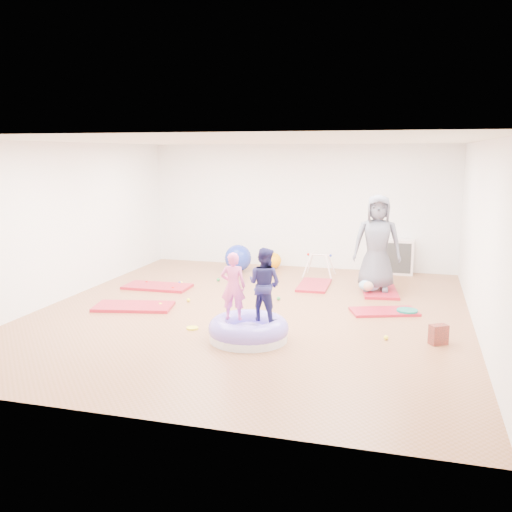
# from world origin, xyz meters

# --- Properties ---
(room) EXTENTS (7.01, 8.01, 2.81)m
(room) POSITION_xyz_m (0.00, 0.00, 1.40)
(room) COLOR #9B6446
(room) RESTS_ON ground
(gym_mat_front_left) EXTENTS (1.42, 0.91, 0.05)m
(gym_mat_front_left) POSITION_xyz_m (-2.01, -0.29, 0.03)
(gym_mat_front_left) COLOR #BE0E39
(gym_mat_front_left) RESTS_ON ground
(gym_mat_mid_left) EXTENTS (1.29, 0.66, 0.05)m
(gym_mat_mid_left) POSITION_xyz_m (-2.25, 1.16, 0.03)
(gym_mat_mid_left) COLOR #BE0E39
(gym_mat_mid_left) RESTS_ON ground
(gym_mat_center_back) EXTENTS (0.61, 1.16, 0.05)m
(gym_mat_center_back) POSITION_xyz_m (0.69, 2.12, 0.02)
(gym_mat_center_back) COLOR #BE0E39
(gym_mat_center_back) RESTS_ON ground
(gym_mat_right) EXTENTS (1.20, 0.87, 0.04)m
(gym_mat_right) POSITION_xyz_m (2.14, 0.56, 0.02)
(gym_mat_right) COLOR #BE0E39
(gym_mat_right) RESTS_ON ground
(gym_mat_rear_right) EXTENTS (0.81, 1.34, 0.05)m
(gym_mat_rear_right) POSITION_xyz_m (1.97, 2.01, 0.03)
(gym_mat_rear_right) COLOR #BE0E39
(gym_mat_rear_right) RESTS_ON ground
(inflatable_cushion) EXTENTS (1.14, 1.14, 0.36)m
(inflatable_cushion) POSITION_xyz_m (0.36, -1.37, 0.14)
(inflatable_cushion) COLOR white
(inflatable_cushion) RESTS_ON ground
(child_pink) EXTENTS (0.38, 0.28, 0.97)m
(child_pink) POSITION_xyz_m (0.13, -1.36, 0.82)
(child_pink) COLOR pink
(child_pink) RESTS_ON inflatable_cushion
(child_navy) EXTENTS (0.60, 0.53, 1.04)m
(child_navy) POSITION_xyz_m (0.56, -1.26, 0.85)
(child_navy) COLOR navy
(child_navy) RESTS_ON inflatable_cushion
(adult_caregiver) EXTENTS (0.93, 0.65, 1.81)m
(adult_caregiver) POSITION_xyz_m (1.89, 1.96, 0.95)
(adult_caregiver) COLOR #565869
(adult_caregiver) RESTS_ON gym_mat_rear_right
(infant) EXTENTS (0.38, 0.39, 0.23)m
(infant) POSITION_xyz_m (1.78, 1.76, 0.17)
(infant) COLOR #9AC9F0
(infant) RESTS_ON gym_mat_rear_right
(ball_pit_balls) EXTENTS (4.90, 2.94, 0.07)m
(ball_pit_balls) POSITION_xyz_m (-1.03, 0.92, 0.03)
(ball_pit_balls) COLOR #FFF62D
(ball_pit_balls) RESTS_ON ground
(exercise_ball_blue) EXTENTS (0.59, 0.59, 0.59)m
(exercise_ball_blue) POSITION_xyz_m (-1.21, 3.12, 0.30)
(exercise_ball_blue) COLOR #1F33AA
(exercise_ball_blue) RESTS_ON ground
(exercise_ball_orange) EXTENTS (0.37, 0.37, 0.37)m
(exercise_ball_orange) POSITION_xyz_m (-0.52, 3.60, 0.19)
(exercise_ball_orange) COLOR #FFA50A
(exercise_ball_orange) RESTS_ON ground
(infant_play_gym) EXTENTS (0.64, 0.61, 0.49)m
(infant_play_gym) POSITION_xyz_m (0.63, 3.01, 0.33)
(infant_play_gym) COLOR white
(infant_play_gym) RESTS_ON ground
(cube_shelf) EXTENTS (0.76, 0.37, 0.76)m
(cube_shelf) POSITION_xyz_m (2.18, 3.79, 0.38)
(cube_shelf) COLOR white
(cube_shelf) RESTS_ON ground
(balance_disc) EXTENTS (0.34, 0.34, 0.08)m
(balance_disc) POSITION_xyz_m (2.50, 0.60, 0.04)
(balance_disc) COLOR #0E7765
(balance_disc) RESTS_ON ground
(backpack) EXTENTS (0.28, 0.26, 0.28)m
(backpack) POSITION_xyz_m (2.95, -0.83, 0.14)
(backpack) COLOR #A63021
(backpack) RESTS_ON ground
(yellow_toy) EXTENTS (0.18, 0.18, 0.03)m
(yellow_toy) POSITION_xyz_m (-0.60, -1.12, 0.01)
(yellow_toy) COLOR #FFF62D
(yellow_toy) RESTS_ON ground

